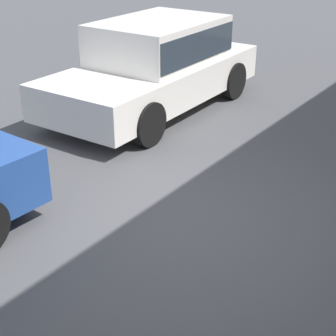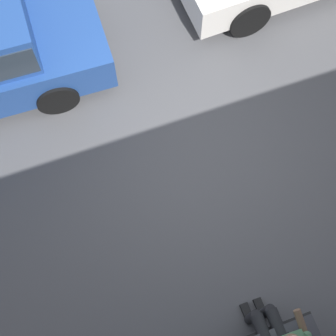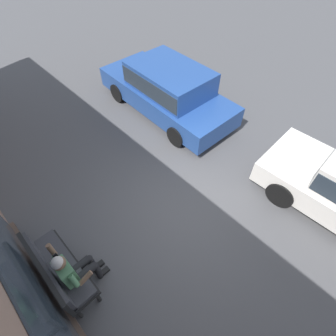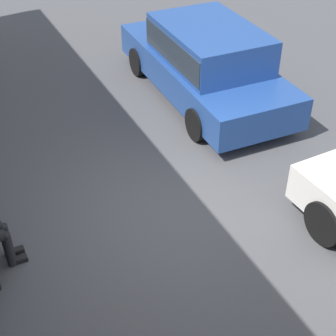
# 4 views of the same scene
# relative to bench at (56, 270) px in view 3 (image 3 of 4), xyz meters

# --- Properties ---
(ground_plane) EXTENTS (60.00, 60.00, 0.00)m
(ground_plane) POSITION_rel_bench_xyz_m (-0.36, -2.90, -0.62)
(ground_plane) COLOR #4C4C4F
(bench) EXTENTS (1.63, 0.55, 1.05)m
(bench) POSITION_rel_bench_xyz_m (0.00, 0.00, 0.00)
(bench) COLOR black
(bench) RESTS_ON ground_plane
(person_on_phone) EXTENTS (0.73, 0.74, 1.38)m
(person_on_phone) POSITION_rel_bench_xyz_m (-0.29, -0.23, 0.12)
(person_on_phone) COLOR black
(person_on_phone) RESTS_ON ground_plane
(parked_car_mid) EXTENTS (4.67, 2.05, 1.54)m
(parked_car_mid) POSITION_rel_bench_xyz_m (2.53, -5.15, 0.21)
(parked_car_mid) COLOR #23478E
(parked_car_mid) RESTS_ON ground_plane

